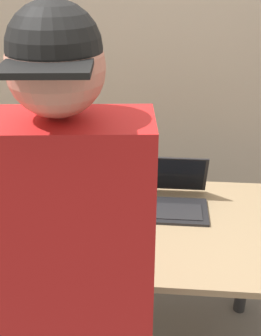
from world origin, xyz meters
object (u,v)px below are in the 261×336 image
(beer_bottle_green, at_px, (31,181))
(person_figure, at_px, (74,313))
(laptop, at_px, (169,195))
(coffee_mug, at_px, (23,174))
(beer_bottle_dark, at_px, (57,181))
(beer_bottle_brown, at_px, (17,173))

(beer_bottle_green, bearing_deg, person_figure, -65.19)
(laptop, distance_m, coffee_mug, 0.73)
(beer_bottle_dark, distance_m, beer_bottle_brown, 0.20)
(laptop, relative_size, beer_bottle_green, 1.16)
(person_figure, bearing_deg, coffee_mug, 115.49)
(beer_bottle_green, xyz_separation_m, beer_bottle_dark, (0.11, 0.03, -0.01))
(coffee_mug, bearing_deg, beer_bottle_green, -61.83)
(laptop, height_order, beer_bottle_brown, beer_bottle_brown)
(beer_bottle_green, xyz_separation_m, coffee_mug, (-0.10, 0.19, -0.06))
(laptop, xyz_separation_m, beer_bottle_green, (-0.61, -0.03, 0.06))
(coffee_mug, bearing_deg, person_figure, -64.51)
(beer_bottle_green, distance_m, coffee_mug, 0.22)
(beer_bottle_brown, bearing_deg, coffee_mug, 98.37)
(laptop, distance_m, beer_bottle_green, 0.62)
(person_figure, xyz_separation_m, coffee_mug, (-0.45, 0.95, -0.07))
(beer_bottle_green, relative_size, beer_bottle_brown, 0.97)
(beer_bottle_brown, bearing_deg, person_figure, -62.13)
(beer_bottle_dark, distance_m, person_figure, 0.83)
(beer_bottle_green, height_order, beer_bottle_brown, beer_bottle_brown)
(beer_bottle_brown, distance_m, coffee_mug, 0.15)
(beer_bottle_green, relative_size, person_figure, 0.17)
(beer_bottle_dark, distance_m, coffee_mug, 0.27)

